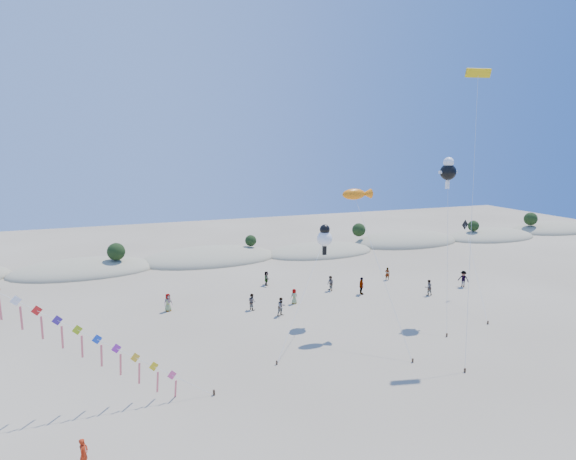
{
  "coord_description": "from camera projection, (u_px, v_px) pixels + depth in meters",
  "views": [
    {
      "loc": [
        -12.17,
        -18.95,
        15.73
      ],
      "look_at": [
        0.02,
        14.0,
        9.43
      ],
      "focal_mm": 30.0,
      "sensor_mm": 36.0,
      "label": 1
    }
  ],
  "objects": [
    {
      "name": "cartoon_kite_high",
      "position": [
        448.0,
        170.0,
        43.9
      ],
      "size": [
        4.75,
        6.45,
        14.55
      ],
      "color": "#3F2D1E",
      "rests_on": "ground"
    },
    {
      "name": "parafoil_kite",
      "position": [
        478.0,
        80.0,
        37.22
      ],
      "size": [
        5.98,
        6.75,
        21.53
      ],
      "color": "#3F2D1E",
      "rests_on": "ground"
    },
    {
      "name": "ground",
      "position": [
        383.0,
        458.0,
        24.43
      ],
      "size": [
        160.0,
        160.0,
        0.0
      ],
      "primitive_type": "plane",
      "color": "#83745B",
      "rests_on": "ground"
    },
    {
      "name": "flyer_foreground",
      "position": [
        84.0,
        454.0,
        23.52
      ],
      "size": [
        0.6,
        0.68,
        1.57
      ],
      "primitive_type": "imported",
      "rotation": [
        0.0,
        0.0,
        1.08
      ],
      "color": "#B1270E",
      "rests_on": "ground"
    },
    {
      "name": "cartoon_kite_low",
      "position": [
        325.0,
        237.0,
        42.69
      ],
      "size": [
        7.83,
        8.17,
        8.72
      ],
      "color": "#3F2D1E",
      "rests_on": "ground"
    },
    {
      "name": "dune_ridge",
      "position": [
        217.0,
        259.0,
        66.43
      ],
      "size": [
        145.3,
        11.49,
        5.57
      ],
      "color": "gray",
      "rests_on": "ground"
    },
    {
      "name": "beachgoers",
      "position": [
        334.0,
        288.0,
        50.25
      ],
      "size": [
        32.96,
        11.04,
        1.87
      ],
      "color": "slate",
      "rests_on": "ground"
    },
    {
      "name": "dark_kite",
      "position": [
        470.0,
        246.0,
        48.51
      ],
      "size": [
        4.63,
        8.64,
        7.91
      ],
      "color": "#3F2D1E",
      "rests_on": "ground"
    },
    {
      "name": "fish_kite",
      "position": [
        357.0,
        194.0,
        40.76
      ],
      "size": [
        2.69,
        8.99,
        12.01
      ],
      "color": "#3F2D1E",
      "rests_on": "ground"
    }
  ]
}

